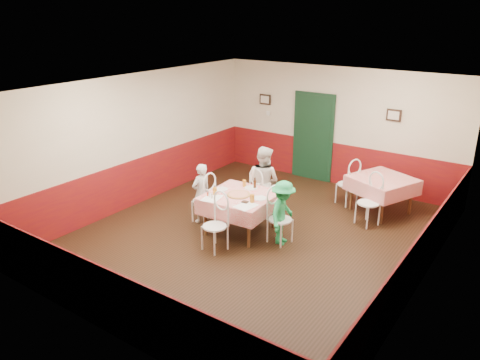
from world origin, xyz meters
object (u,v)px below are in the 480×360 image
Objects in this scene: pizza at (239,195)px; glass_c at (244,183)px; main_table at (240,213)px; chair_left at (203,201)px; chair_right at (280,220)px; diner_right at (283,213)px; chair_far at (262,195)px; wallet at (245,202)px; diner_far at (263,182)px; second_table at (381,195)px; chair_second_b at (368,203)px; beer_bottle at (255,184)px; chair_near at (215,226)px; glass_b at (252,199)px; diner_left at (201,193)px; glass_a at (215,191)px; chair_second_a at (347,184)px.

glass_c is at bearing 111.24° from pizza.
chair_left is (-0.85, -0.05, 0.08)m from main_table.
diner_right reaches higher than chair_right.
main_table is 1.36× the size of chair_far.
main_table is 9.27× the size of glass_c.
diner_far reaches higher than wallet.
main_table is 1.36× the size of chair_right.
chair_second_b reaches higher than second_table.
chair_left is at bearing -146.56° from glass_c.
beer_bottle is (0.10, -0.42, 0.41)m from chair_far.
diner_right reaches higher than chair_far.
wallet is (0.24, 0.59, 0.32)m from chair_near.
glass_b is 1.32m from diner_left.
glass_a is at bearing -121.86° from beer_bottle.
diner_far reaches higher than chair_second_b.
glass_b is at bearing 123.85° from chair_far.
glass_c is 0.88m from diner_left.
wallet is at bearing -36.51° from pizza.
chair_far is 0.95m from pizza.
chair_second_a and chair_second_b have the same top height.
glass_b is (0.34, 0.67, 0.38)m from chair_near.
second_table is 7.53× the size of glass_b.
glass_c is 0.09× the size of diner_far.
diner_right is (0.95, -0.84, -0.14)m from diner_far.
chair_left is 3.18m from chair_second_a.
wallet is at bearing -120.37° from second_table.
beer_bottle is at bearing -132.10° from second_table.
glass_c is (0.21, 0.67, -0.00)m from glass_a.
chair_left is (-2.73, -2.50, 0.08)m from second_table.
glass_a is at bearing 77.72° from diner_left.
chair_far is 0.60m from glass_c.
glass_b is 0.61m from diner_right.
glass_c is (-0.17, 0.44, 0.05)m from pizza.
second_table is 3.70m from chair_left.
glass_a reaches higher than wallet.
second_table is 1.24× the size of chair_second_a.
chair_left is 1.00× the size of chair_second_a.
chair_right is (1.70, 0.10, 0.00)m from chair_left.
beer_bottle is at bearing -122.30° from chair_second_b.
second_table is at bearing 52.92° from pizza.
main_table is at bearing -127.52° from second_table.
diner_left reaches higher than beer_bottle.
glass_a is (-0.33, -1.12, 0.38)m from chair_far.
chair_second_a is 2.85m from wallet.
wallet is (0.24, -0.69, -0.09)m from beer_bottle.
chair_far is (-0.90, 0.80, 0.00)m from chair_right.
chair_near is at bearing -90.03° from beer_bottle.
main_table is at bearing 134.81° from wallet.
wallet is 1.21m from diner_far.
chair_second_b reaches higher than wallet.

